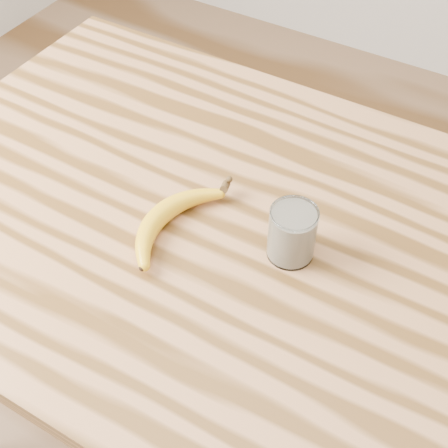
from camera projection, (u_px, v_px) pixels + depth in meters
The scene contains 3 objects.
table at pixel (231, 276), 1.09m from camera, with size 1.20×0.80×0.90m.
smoothie_glass at pixel (292, 233), 0.92m from camera, with size 0.07×0.07×0.09m.
banana at pixel (160, 214), 0.98m from camera, with size 0.10×0.28×0.03m, color gold, non-canonical shape.
Camera 1 is at (0.33, -0.58, 1.63)m, focal length 50.00 mm.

